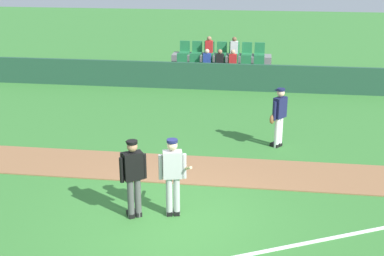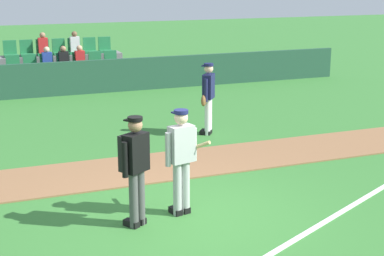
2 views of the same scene
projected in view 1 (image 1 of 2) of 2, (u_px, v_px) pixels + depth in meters
ground_plane at (173, 218)px, 10.90m from camera, size 80.00×80.00×0.00m
infield_dirt_path at (190, 169)px, 13.30m from camera, size 28.00×1.81×0.03m
foul_line_chalk at (318, 241)px, 10.05m from camera, size 10.79×5.43×0.01m
dugout_fence at (218, 77)px, 20.74m from camera, size 20.00×0.16×1.10m
stadium_bleachers at (221, 70)px, 22.11m from camera, size 4.45×2.10×1.90m
batter_grey_jersey at (173, 174)px, 10.73m from camera, size 0.74×0.71×1.76m
umpire_home_plate at (133, 174)px, 10.66m from camera, size 0.53×0.46×1.76m
runner_navy_jersey at (279, 115)px, 14.56m from camera, size 0.52×0.54×1.76m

